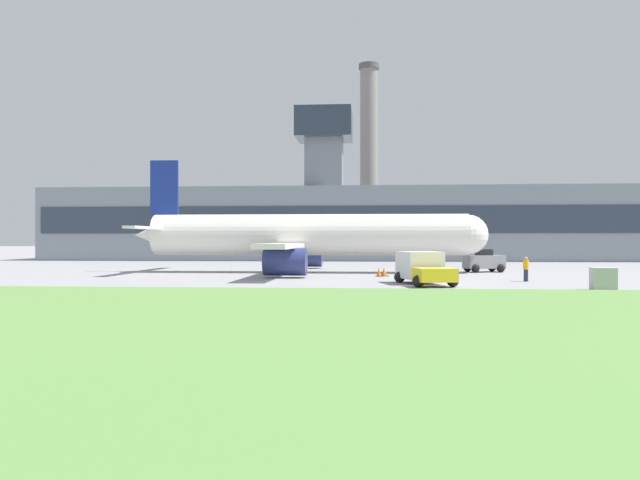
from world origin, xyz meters
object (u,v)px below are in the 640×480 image
pushback_tug (484,262)px  ground_crew_person (526,269)px  baggage_truck (423,268)px  airplane (304,237)px

pushback_tug → ground_crew_person: pushback_tug is taller
ground_crew_person → pushback_tug: bearing=92.6°
baggage_truck → ground_crew_person: bearing=23.7°
airplane → pushback_tug: size_ratio=8.39×
baggage_truck → ground_crew_person: size_ratio=3.72×
baggage_truck → pushback_tug: bearing=66.8°
baggage_truck → ground_crew_person: 7.53m
baggage_truck → ground_crew_person: (6.89, 3.03, -0.17)m
pushback_tug → baggage_truck: size_ratio=0.59×
pushback_tug → baggage_truck: baggage_truck is taller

